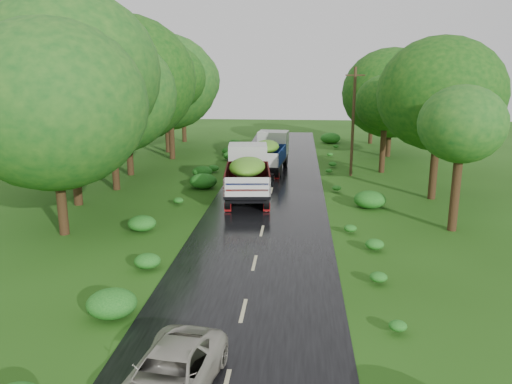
# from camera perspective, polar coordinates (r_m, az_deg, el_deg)

# --- Properties ---
(ground) EXTENTS (120.00, 120.00, 0.00)m
(ground) POSITION_cam_1_polar(r_m,az_deg,el_deg) (16.30, -1.46, -13.44)
(ground) COLOR #1C420E
(ground) RESTS_ON ground
(road) EXTENTS (6.50, 80.00, 0.02)m
(road) POSITION_cam_1_polar(r_m,az_deg,el_deg) (20.84, 0.07, -7.08)
(road) COLOR black
(road) RESTS_ON ground
(road_lines) EXTENTS (0.12, 69.60, 0.00)m
(road_lines) POSITION_cam_1_polar(r_m,az_deg,el_deg) (21.77, 0.29, -6.11)
(road_lines) COLOR #BFB78C
(road_lines) RESTS_ON road
(truck_near) EXTENTS (3.05, 7.05, 2.88)m
(truck_near) POSITION_cam_1_polar(r_m,az_deg,el_deg) (29.33, -0.97, 2.46)
(truck_near) COLOR black
(truck_near) RESTS_ON ground
(truck_far) EXTENTS (2.88, 6.68, 2.73)m
(truck_far) POSITION_cam_1_polar(r_m,az_deg,el_deg) (37.11, 1.55, 4.78)
(truck_far) COLOR black
(truck_far) RESTS_ON ground
(car) EXTENTS (2.37, 4.26, 1.13)m
(car) POSITION_cam_1_polar(r_m,az_deg,el_deg) (12.47, -9.83, -19.99)
(car) COLOR #A8A496
(car) RESTS_ON road
(utility_pole) EXTENTS (1.31, 0.42, 7.58)m
(utility_pole) POSITION_cam_1_polar(r_m,az_deg,el_deg) (35.74, 11.04, 7.98)
(utility_pole) COLOR #382616
(utility_pole) RESTS_ON ground
(trees_left) EXTENTS (5.81, 33.67, 9.27)m
(trees_left) POSITION_cam_1_polar(r_m,az_deg,el_deg) (36.60, -13.94, 11.88)
(trees_left) COLOR black
(trees_left) RESTS_ON ground
(trees_right) EXTENTS (5.13, 31.03, 7.78)m
(trees_right) POSITION_cam_1_polar(r_m,az_deg,el_deg) (38.87, 16.22, 10.39)
(trees_right) COLOR black
(trees_right) RESTS_ON ground
(shrubs) EXTENTS (11.90, 44.00, 0.70)m
(shrubs) POSITION_cam_1_polar(r_m,az_deg,el_deg) (29.30, 1.56, -0.12)
(shrubs) COLOR #165D1A
(shrubs) RESTS_ON ground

